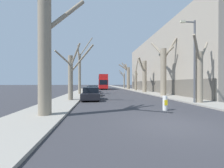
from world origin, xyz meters
TOP-DOWN VIEW (x-y plane):
  - ground_plane at (0.00, 0.00)m, footprint 300.00×300.00m
  - sidewalk_left at (-6.38, 50.00)m, footprint 3.01×120.00m
  - sidewalk_right at (6.38, 50.00)m, footprint 3.01×120.00m
  - building_facade_right at (12.88, 23.15)m, footprint 10.08×33.46m
  - street_tree_left_0 at (-5.94, 2.16)m, footprint 3.76×3.76m
  - street_tree_left_1 at (-5.74, 9.23)m, footprint 3.70×1.88m
  - street_tree_left_2 at (-5.85, 17.96)m, footprint 2.76×4.31m
  - street_tree_right_0 at (5.86, 6.15)m, footprint 3.19×2.87m
  - street_tree_right_1 at (6.08, 13.81)m, footprint 2.93×3.24m
  - street_tree_right_2 at (5.74, 21.35)m, footprint 2.08×3.21m
  - street_tree_right_3 at (5.92, 28.01)m, footprint 0.94×4.00m
  - street_tree_right_4 at (5.73, 36.15)m, footprint 3.23×2.47m
  - street_tree_right_5 at (5.95, 43.55)m, footprint 2.42×2.53m
  - double_decker_bus at (-1.37, 38.29)m, footprint 2.46×10.39m
  - parked_car_0 at (-3.80, 10.13)m, footprint 1.86×4.37m
  - parked_car_1 at (-3.80, 15.36)m, footprint 1.72×4.01m
  - parked_car_2 at (-3.80, 20.71)m, footprint 1.75×4.18m
  - parked_car_3 at (-3.80, 26.36)m, footprint 1.72×4.45m
  - lamp_post at (5.22, 6.06)m, footprint 1.40×0.20m
  - traffic_bollard at (1.32, 3.30)m, footprint 0.30×0.31m

SIDE VIEW (x-z plane):
  - ground_plane at x=0.00m, z-range 0.00..0.00m
  - sidewalk_left at x=-6.38m, z-range 0.00..0.12m
  - sidewalk_right at x=6.38m, z-range 0.00..0.12m
  - traffic_bollard at x=1.32m, z-range 0.00..0.97m
  - parked_car_3 at x=-3.80m, z-range -0.03..1.30m
  - parked_car_0 at x=-3.80m, z-range -0.03..1.34m
  - parked_car_1 at x=-3.80m, z-range -0.03..1.35m
  - parked_car_2 at x=-3.80m, z-range -0.04..1.38m
  - double_decker_bus at x=-1.37m, z-range 0.28..4.49m
  - street_tree_right_3 at x=5.92m, z-range -0.88..6.22m
  - street_tree_left_1 at x=-5.74m, z-range -0.18..5.52m
  - street_tree_right_0 at x=5.86m, z-range -0.17..5.55m
  - street_tree_right_5 at x=5.95m, z-range -0.25..6.34m
  - street_tree_right_2 at x=5.74m, z-range -0.03..6.67m
  - street_tree_right_4 at x=5.73m, z-range -0.14..7.65m
  - street_tree_left_2 at x=-5.85m, z-range -0.82..8.42m
  - street_tree_right_1 at x=6.08m, z-range -0.24..7.87m
  - lamp_post at x=5.22m, z-range 0.45..7.74m
  - street_tree_left_0 at x=-5.94m, z-range -0.30..8.67m
  - building_facade_right at x=12.88m, z-range -0.01..11.34m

